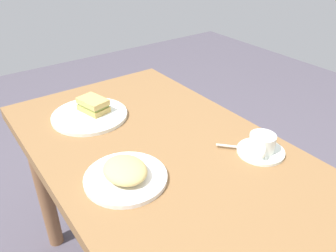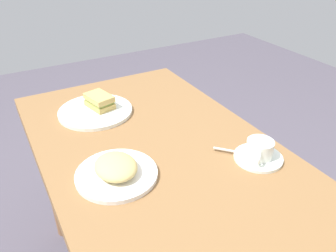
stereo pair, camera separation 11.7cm
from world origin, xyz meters
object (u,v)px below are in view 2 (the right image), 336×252
(sandwich_front, at_px, (99,101))
(side_plate, at_px, (117,174))
(coffee_saucer, at_px, (258,158))
(dining_table, at_px, (156,172))
(spoon, at_px, (234,151))
(sandwich_plate, at_px, (95,111))
(coffee_cup, at_px, (260,149))

(sandwich_front, xyz_separation_m, side_plate, (-0.41, 0.10, -0.03))
(sandwich_front, relative_size, coffee_saucer, 0.84)
(dining_table, relative_size, sandwich_front, 9.30)
(dining_table, relative_size, side_plate, 4.92)
(dining_table, xyz_separation_m, spoon, (-0.17, -0.19, 0.13))
(sandwich_plate, xyz_separation_m, coffee_saucer, (-0.54, -0.35, -0.00))
(side_plate, bearing_deg, sandwich_plate, -10.09)
(dining_table, xyz_separation_m, coffee_cup, (-0.23, -0.24, 0.16))
(coffee_cup, xyz_separation_m, side_plate, (0.14, 0.42, -0.03))
(sandwich_front, xyz_separation_m, spoon, (-0.49, -0.27, -0.03))
(sandwich_front, distance_m, coffee_cup, 0.64)
(spoon, xyz_separation_m, side_plate, (0.08, 0.37, -0.01))
(dining_table, height_order, coffee_cup, coffee_cup)
(sandwich_plate, distance_m, coffee_saucer, 0.64)
(sandwich_plate, bearing_deg, spoon, -148.41)
(coffee_cup, relative_size, spoon, 1.15)
(sandwich_plate, height_order, spoon, spoon)
(coffee_saucer, bearing_deg, dining_table, 46.70)
(sandwich_plate, distance_m, coffee_cup, 0.64)
(sandwich_front, xyz_separation_m, coffee_saucer, (-0.55, -0.32, -0.03))
(sandwich_front, xyz_separation_m, coffee_cup, (-0.55, -0.32, 0.00))
(sandwich_front, bearing_deg, dining_table, -165.96)
(sandwich_front, height_order, side_plate, sandwich_front)
(sandwich_plate, relative_size, spoon, 3.53)
(sandwich_plate, xyz_separation_m, spoon, (-0.48, -0.30, 0.01))
(coffee_saucer, relative_size, side_plate, 0.63)
(sandwich_plate, relative_size, sandwich_front, 2.24)
(dining_table, distance_m, sandwich_front, 0.37)
(dining_table, distance_m, coffee_cup, 0.37)
(dining_table, xyz_separation_m, sandwich_plate, (0.31, 0.10, 0.13))
(sandwich_front, bearing_deg, side_plate, 167.00)
(coffee_cup, bearing_deg, sandwich_front, 30.34)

